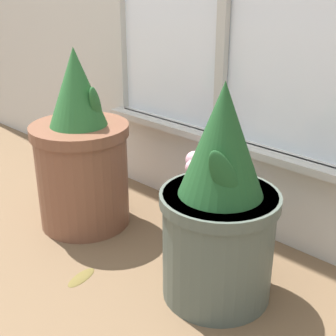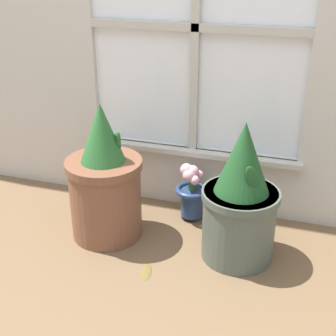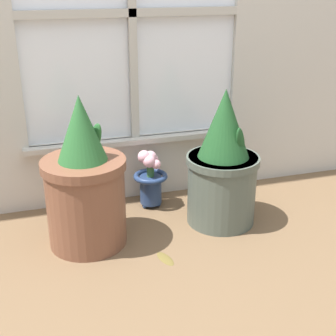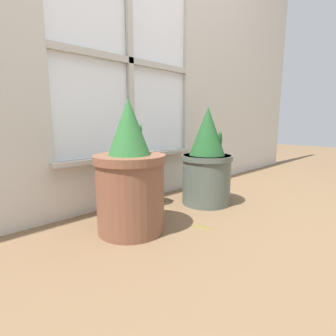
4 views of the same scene
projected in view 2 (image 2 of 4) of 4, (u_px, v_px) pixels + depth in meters
name	position (u px, v px, depth m)	size (l,w,h in m)	color
ground_plane	(156.00, 269.00, 1.93)	(10.00, 10.00, 0.00)	brown
potted_plant_left	(105.00, 183.00, 2.07)	(0.34, 0.34, 0.63)	brown
potted_plant_right	(240.00, 202.00, 1.91)	(0.32, 0.32, 0.61)	#4C564C
flower_vase	(191.00, 191.00, 2.23)	(0.16, 0.16, 0.29)	navy
fallen_leaf	(146.00, 271.00, 1.92)	(0.07, 0.12, 0.01)	brown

